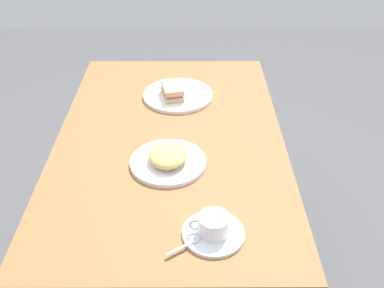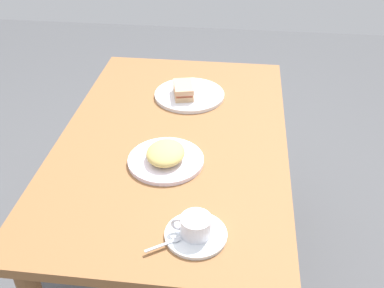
{
  "view_description": "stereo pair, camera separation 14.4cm",
  "coord_description": "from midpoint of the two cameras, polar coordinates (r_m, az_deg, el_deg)",
  "views": [
    {
      "loc": [
        1.27,
        0.07,
        1.58
      ],
      "look_at": [
        0.09,
        0.08,
        0.75
      ],
      "focal_mm": 41.71,
      "sensor_mm": 36.0,
      "label": 1
    },
    {
      "loc": [
        1.26,
        0.22,
        1.58
      ],
      "look_at": [
        0.09,
        0.08,
        0.75
      ],
      "focal_mm": 41.71,
      "sensor_mm": 36.0,
      "label": 2
    }
  ],
  "objects": [
    {
      "name": "side_food_pile",
      "position": [
        1.39,
        -6.09,
        -1.48
      ],
      "size": [
        0.14,
        0.12,
        0.04
      ],
      "primitive_type": "ellipsoid",
      "color": "tan",
      "rests_on": "side_plate"
    },
    {
      "name": "dining_table",
      "position": [
        1.6,
        -5.29,
        -2.5
      ],
      "size": [
        1.24,
        0.77,
        0.72
      ],
      "color": "brown",
      "rests_on": "ground_plane"
    },
    {
      "name": "ground_plane",
      "position": [
        2.03,
        -4.34,
        -16.4
      ],
      "size": [
        6.0,
        6.0,
        0.0
      ],
      "primitive_type": "plane",
      "color": "#4D4E51"
    },
    {
      "name": "spoon",
      "position": [
        1.14,
        -4.09,
        -12.75
      ],
      "size": [
        0.06,
        0.09,
        0.01
      ],
      "color": "silver",
      "rests_on": "coffee_saucer"
    },
    {
      "name": "side_plate",
      "position": [
        1.4,
        -6.02,
        -2.43
      ],
      "size": [
        0.24,
        0.24,
        0.01
      ],
      "primitive_type": "cylinder",
      "color": "white",
      "rests_on": "dining_table"
    },
    {
      "name": "coffee_cup",
      "position": [
        1.15,
        -0.92,
        -10.37
      ],
      "size": [
        0.08,
        0.11,
        0.05
      ],
      "color": "white",
      "rests_on": "coffee_saucer"
    },
    {
      "name": "sandwich_plate",
      "position": [
        1.77,
        -4.15,
        6.16
      ],
      "size": [
        0.27,
        0.27,
        0.01
      ],
      "primitive_type": "cylinder",
      "color": "white",
      "rests_on": "dining_table"
    },
    {
      "name": "coffee_saucer",
      "position": [
        1.17,
        -0.82,
        -11.52
      ],
      "size": [
        0.16,
        0.16,
        0.01
      ],
      "primitive_type": "cylinder",
      "color": "white",
      "rests_on": "dining_table"
    },
    {
      "name": "sandwich_front",
      "position": [
        1.73,
        -4.84,
        6.71
      ],
      "size": [
        0.13,
        0.09,
        0.05
      ],
      "color": "tan",
      "rests_on": "sandwich_plate"
    }
  ]
}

